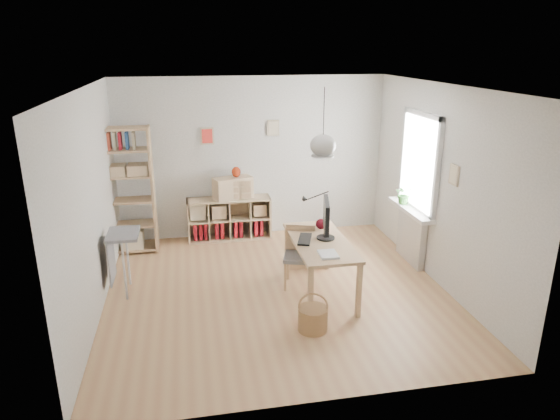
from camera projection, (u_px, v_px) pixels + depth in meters
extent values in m
plane|color=tan|center=(277.00, 291.00, 6.76)|extent=(4.50, 4.50, 0.00)
plane|color=white|center=(253.00, 158.00, 8.43)|extent=(4.50, 0.00, 4.50)
plane|color=white|center=(324.00, 270.00, 4.24)|extent=(4.50, 0.00, 4.50)
plane|color=white|center=(91.00, 205.00, 5.94)|extent=(0.00, 4.50, 4.50)
plane|color=white|center=(440.00, 187.00, 6.73)|extent=(0.00, 4.50, 4.50)
plane|color=white|center=(276.00, 86.00, 5.91)|extent=(4.50, 4.50, 0.00)
cylinder|color=black|center=(324.00, 116.00, 5.97)|extent=(0.01, 0.01, 0.68)
ellipsoid|color=silver|center=(323.00, 146.00, 6.09)|extent=(0.32, 0.32, 0.27)
cube|color=white|center=(421.00, 162.00, 7.23)|extent=(0.03, 1.00, 1.30)
cube|color=white|center=(437.00, 171.00, 6.72)|extent=(0.06, 0.08, 1.46)
cube|color=white|center=(404.00, 155.00, 7.73)|extent=(0.06, 0.08, 1.46)
cube|color=white|center=(423.00, 114.00, 7.00)|extent=(0.06, 1.16, 0.08)
cube|color=white|center=(415.00, 208.00, 7.44)|extent=(0.06, 1.16, 0.08)
cube|color=silver|center=(411.00, 236.00, 7.58)|extent=(0.10, 0.80, 0.80)
cube|color=white|center=(410.00, 210.00, 7.44)|extent=(0.22, 1.20, 0.06)
cube|color=tan|center=(320.00, 242.00, 6.49)|extent=(0.70, 1.50, 0.04)
cube|color=tan|center=(310.00, 295.00, 5.90)|extent=(0.06, 0.06, 0.71)
cube|color=tan|center=(287.00, 250.00, 7.21)|extent=(0.06, 0.06, 0.71)
cube|color=tan|center=(359.00, 291.00, 6.01)|extent=(0.06, 0.06, 0.71)
cube|color=tan|center=(327.00, 247.00, 7.31)|extent=(0.06, 0.06, 0.71)
cube|color=tan|center=(230.00, 238.00, 8.58)|extent=(1.40, 0.38, 0.03)
cube|color=tan|center=(229.00, 199.00, 8.36)|extent=(1.40, 0.38, 0.03)
cube|color=tan|center=(188.00, 221.00, 8.35)|extent=(0.03, 0.38, 0.72)
cube|color=tan|center=(269.00, 216.00, 8.59)|extent=(0.03, 0.38, 0.72)
cube|color=tan|center=(228.00, 215.00, 8.64)|extent=(1.40, 0.02, 0.72)
cube|color=maroon|center=(195.00, 230.00, 8.44)|extent=(0.06, 0.26, 0.30)
cube|color=maroon|center=(201.00, 230.00, 8.46)|extent=(0.05, 0.26, 0.30)
cube|color=maroon|center=(205.00, 229.00, 8.47)|extent=(0.05, 0.26, 0.30)
cube|color=maroon|center=(217.00, 229.00, 8.50)|extent=(0.05, 0.26, 0.30)
cube|color=maroon|center=(222.00, 228.00, 8.52)|extent=(0.05, 0.26, 0.30)
cube|color=maroon|center=(235.00, 227.00, 8.56)|extent=(0.06, 0.26, 0.30)
cube|color=maroon|center=(240.00, 227.00, 8.58)|extent=(0.06, 0.26, 0.30)
cube|color=maroon|center=(255.00, 226.00, 8.62)|extent=(0.06, 0.26, 0.30)
cube|color=maroon|center=(261.00, 226.00, 8.64)|extent=(0.05, 0.26, 0.30)
cube|color=tan|center=(103.00, 193.00, 7.70)|extent=(0.04, 0.38, 2.00)
cube|color=tan|center=(153.00, 190.00, 7.83)|extent=(0.04, 0.38, 2.00)
cube|color=tan|center=(134.00, 248.00, 8.07)|extent=(0.76, 0.38, 0.03)
cube|color=tan|center=(131.00, 224.00, 7.94)|extent=(0.76, 0.38, 0.03)
cube|color=tan|center=(129.00, 200.00, 7.81)|extent=(0.76, 0.38, 0.03)
cube|color=tan|center=(126.00, 176.00, 7.69)|extent=(0.76, 0.38, 0.03)
cube|color=tan|center=(124.00, 150.00, 7.56)|extent=(0.76, 0.38, 0.03)
cube|color=tan|center=(122.00, 128.00, 7.46)|extent=(0.76, 0.38, 0.03)
cube|color=#295598|center=(104.00, 141.00, 7.47)|extent=(0.04, 0.18, 0.26)
cube|color=#973421|center=(109.00, 141.00, 7.48)|extent=(0.04, 0.18, 0.26)
cube|color=beige|center=(115.00, 141.00, 7.49)|extent=(0.04, 0.18, 0.26)
cube|color=maroon|center=(120.00, 141.00, 7.51)|extent=(0.04, 0.18, 0.26)
cube|color=#295598|center=(127.00, 141.00, 7.53)|extent=(0.04, 0.18, 0.26)
cube|color=beige|center=(134.00, 140.00, 7.54)|extent=(0.04, 0.18, 0.26)
cube|color=gray|center=(123.00, 234.00, 6.48)|extent=(0.40, 0.55, 0.04)
cylinder|color=silver|center=(124.00, 271.00, 6.41)|extent=(0.03, 0.03, 0.82)
cylinder|color=silver|center=(128.00, 257.00, 6.82)|extent=(0.03, 0.03, 0.82)
cube|color=gray|center=(111.00, 258.00, 6.55)|extent=(0.02, 0.50, 0.62)
cube|color=gray|center=(299.00, 257.00, 6.77)|extent=(0.51, 0.51, 0.06)
cube|color=tan|center=(285.00, 277.00, 6.70)|extent=(0.04, 0.04, 0.41)
cube|color=tan|center=(288.00, 266.00, 7.03)|extent=(0.04, 0.04, 0.41)
cube|color=tan|center=(311.00, 278.00, 6.66)|extent=(0.04, 0.04, 0.41)
cube|color=tan|center=(312.00, 267.00, 6.99)|extent=(0.04, 0.04, 0.41)
cube|color=tan|center=(301.00, 237.00, 6.88)|extent=(0.40, 0.15, 0.37)
cylinder|color=#A16F48|center=(313.00, 319.00, 5.79)|extent=(0.35, 0.35, 0.28)
torus|color=#A16F48|center=(313.00, 307.00, 5.74)|extent=(0.35, 0.10, 0.35)
cube|color=silver|center=(319.00, 262.00, 7.63)|extent=(0.58, 0.45, 0.02)
cube|color=silver|center=(304.00, 257.00, 7.50)|extent=(0.09, 0.35, 0.27)
cube|color=silver|center=(333.00, 252.00, 7.68)|extent=(0.09, 0.35, 0.27)
cube|color=silver|center=(324.00, 259.00, 7.45)|extent=(0.51, 0.12, 0.27)
cube|color=silver|center=(314.00, 250.00, 7.74)|extent=(0.51, 0.12, 0.27)
cube|color=silver|center=(310.00, 232.00, 7.80)|extent=(0.54, 0.27, 0.33)
sphere|color=#CCCC16|center=(313.00, 253.00, 7.48)|extent=(0.12, 0.12, 0.12)
sphere|color=#1B75C2|center=(323.00, 249.00, 7.65)|extent=(0.12, 0.12, 0.12)
sphere|color=#B85A17|center=(319.00, 251.00, 7.55)|extent=(0.12, 0.12, 0.12)
sphere|color=green|center=(330.00, 251.00, 7.56)|extent=(0.12, 0.12, 0.12)
cylinder|color=black|center=(326.00, 238.00, 6.55)|extent=(0.24, 0.24, 0.02)
cylinder|color=black|center=(326.00, 233.00, 6.53)|extent=(0.05, 0.05, 0.11)
cube|color=black|center=(326.00, 215.00, 6.45)|extent=(0.19, 0.60, 0.39)
cube|color=black|center=(305.00, 239.00, 6.50)|extent=(0.28, 0.45, 0.02)
cylinder|color=black|center=(326.00, 221.00, 7.15)|extent=(0.06, 0.06, 0.04)
cylinder|color=black|center=(327.00, 208.00, 7.09)|extent=(0.02, 0.02, 0.39)
cone|color=black|center=(306.00, 199.00, 6.89)|extent=(0.10, 0.07, 0.09)
sphere|color=#4A0917|center=(321.00, 224.00, 6.87)|extent=(0.14, 0.14, 0.14)
cube|color=white|center=(328.00, 254.00, 6.02)|extent=(0.23, 0.28, 0.03)
cube|color=tan|center=(233.00, 188.00, 8.31)|extent=(0.69, 0.47, 0.36)
ellipsoid|color=#9A240C|center=(236.00, 172.00, 8.24)|extent=(0.15, 0.15, 0.18)
imported|color=#275A22|center=(404.00, 194.00, 7.58)|extent=(0.32, 0.29, 0.30)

